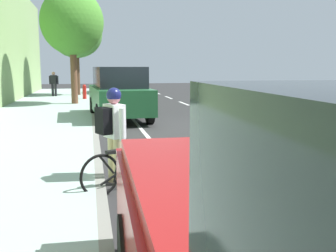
{
  "coord_description": "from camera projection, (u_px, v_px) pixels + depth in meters",
  "views": [
    {
      "loc": [
        2.0,
        13.25,
        1.99
      ],
      "look_at": [
        0.63,
        6.51,
        0.93
      ],
      "focal_mm": 41.07,
      "sensor_mm": 36.0,
      "label": 1
    }
  ],
  "objects": [
    {
      "name": "lane_stripe_centre",
      "position": [
        222.0,
        118.0,
        15.0
      ],
      "size": [
        0.14,
        40.0,
        0.01
      ],
      "color": "white",
      "rests_on": "ground"
    },
    {
      "name": "street_tree_mid_block",
      "position": [
        72.0,
        22.0,
        19.05
      ],
      "size": [
        3.12,
        3.12,
        5.71
      ],
      "color": "brown",
      "rests_on": "sidewalk"
    },
    {
      "name": "bicycle_at_curb",
      "position": [
        129.0,
        169.0,
        6.19
      ],
      "size": [
        1.58,
        0.77,
        0.73
      ],
      "color": "black",
      "rests_on": "ground"
    },
    {
      "name": "parked_suv_green_second",
      "position": [
        119.0,
        93.0,
        14.54
      ],
      "size": [
        2.2,
        4.81,
        1.99
      ],
      "color": "#1E512D",
      "rests_on": "ground"
    },
    {
      "name": "curb_edge",
      "position": [
        94.0,
        124.0,
        13.15
      ],
      "size": [
        0.16,
        41.8,
        0.13
      ],
      "primitive_type": "cube",
      "color": "gray",
      "rests_on": "ground"
    },
    {
      "name": "sidewalk",
      "position": [
        30.0,
        125.0,
        12.73
      ],
      "size": [
        4.05,
        41.8,
        0.13
      ],
      "primitive_type": "cube",
      "color": "#97ABA7",
      "rests_on": "ground"
    },
    {
      "name": "fire_hydrant",
      "position": [
        84.0,
        92.0,
        22.4
      ],
      "size": [
        0.22,
        0.22,
        0.84
      ],
      "color": "red",
      "rests_on": "sidewalk"
    },
    {
      "name": "pedestrian_on_phone",
      "position": [
        54.0,
        83.0,
        24.43
      ],
      "size": [
        0.59,
        0.34,
        1.55
      ],
      "color": "black",
      "rests_on": "sidewalk"
    },
    {
      "name": "cyclist_with_backpack",
      "position": [
        113.0,
        126.0,
        6.48
      ],
      "size": [
        0.51,
        0.57,
        1.65
      ],
      "color": "#C6B284",
      "rests_on": "ground"
    },
    {
      "name": "lane_stripe_bike_edge",
      "position": [
        137.0,
        124.0,
        13.45
      ],
      "size": [
        0.12,
        41.8,
        0.01
      ],
      "primitive_type": "cube",
      "color": "white",
      "rests_on": "ground"
    },
    {
      "name": "parked_sedan_white_nearest",
      "position": [
        107.0,
        84.0,
        28.07
      ],
      "size": [
        1.87,
        4.42,
        1.52
      ],
      "color": "white",
      "rests_on": "ground"
    },
    {
      "name": "ground",
      "position": [
        149.0,
        124.0,
        13.53
      ],
      "size": [
        66.88,
        66.88,
        0.0
      ],
      "primitive_type": "plane",
      "color": "#292929"
    },
    {
      "name": "street_tree_near_cyclist",
      "position": [
        76.0,
        34.0,
        25.17
      ],
      "size": [
        3.37,
        3.37,
        5.51
      ],
      "color": "#4D3524",
      "rests_on": "sidewalk"
    }
  ]
}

